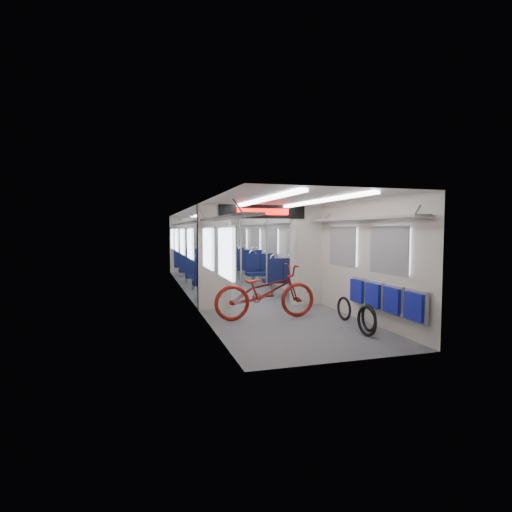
# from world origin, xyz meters

# --- Properties ---
(carriage) EXTENTS (12.00, 12.02, 2.31)m
(carriage) POSITION_xyz_m (0.00, -0.27, 1.50)
(carriage) COLOR #515456
(carriage) RESTS_ON ground
(bicycle) EXTENTS (2.04, 0.72, 1.07)m
(bicycle) POSITION_xyz_m (-0.30, -3.24, 0.54)
(bicycle) COLOR maroon
(bicycle) RESTS_ON ground
(flip_bench) EXTENTS (0.12, 2.09, 0.50)m
(flip_bench) POSITION_xyz_m (1.35, -4.75, 0.58)
(flip_bench) COLOR gray
(flip_bench) RESTS_ON carriage
(bike_hoop_a) EXTENTS (0.09, 0.51, 0.51)m
(bike_hoop_a) POSITION_xyz_m (0.90, -4.96, 0.23)
(bike_hoop_a) COLOR black
(bike_hoop_a) RESTS_ON ground
(bike_hoop_b) EXTENTS (0.07, 0.48, 0.47)m
(bike_hoop_b) POSITION_xyz_m (1.09, -4.71, 0.21)
(bike_hoop_b) COLOR black
(bike_hoop_b) RESTS_ON ground
(bike_hoop_c) EXTENTS (0.08, 0.46, 0.46)m
(bike_hoop_c) POSITION_xyz_m (1.11, -3.82, 0.20)
(bike_hoop_c) COLOR black
(bike_hoop_c) RESTS_ON ground
(seat_bay_near_left) EXTENTS (0.89, 1.99, 1.07)m
(seat_bay_near_left) POSITION_xyz_m (-0.93, 0.15, 0.53)
(seat_bay_near_left) COLOR #0D143D
(seat_bay_near_left) RESTS_ON ground
(seat_bay_near_right) EXTENTS (0.93, 2.14, 1.12)m
(seat_bay_near_right) POSITION_xyz_m (0.93, 0.15, 0.55)
(seat_bay_near_right) COLOR #0D143D
(seat_bay_near_right) RESTS_ON ground
(seat_bay_far_left) EXTENTS (0.94, 2.23, 1.15)m
(seat_bay_far_left) POSITION_xyz_m (-0.93, 3.53, 0.56)
(seat_bay_far_left) COLOR #0D143D
(seat_bay_far_left) RESTS_ON ground
(seat_bay_far_right) EXTENTS (0.96, 2.33, 1.18)m
(seat_bay_far_right) POSITION_xyz_m (0.93, 3.70, 0.58)
(seat_bay_far_right) COLOR #0D143D
(seat_bay_far_right) RESTS_ON ground
(stanchion_near_left) EXTENTS (0.05, 0.05, 2.30)m
(stanchion_near_left) POSITION_xyz_m (-0.38, -1.62, 1.15)
(stanchion_near_left) COLOR silver
(stanchion_near_left) RESTS_ON ground
(stanchion_near_right) EXTENTS (0.04, 0.04, 2.30)m
(stanchion_near_right) POSITION_xyz_m (0.42, -1.10, 1.15)
(stanchion_near_right) COLOR silver
(stanchion_near_right) RESTS_ON ground
(stanchion_far_left) EXTENTS (0.04, 0.04, 2.30)m
(stanchion_far_left) POSITION_xyz_m (-0.38, 1.68, 1.15)
(stanchion_far_left) COLOR silver
(stanchion_far_left) RESTS_ON ground
(stanchion_far_right) EXTENTS (0.04, 0.04, 2.30)m
(stanchion_far_right) POSITION_xyz_m (0.27, 2.02, 1.15)
(stanchion_far_right) COLOR silver
(stanchion_far_right) RESTS_ON ground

